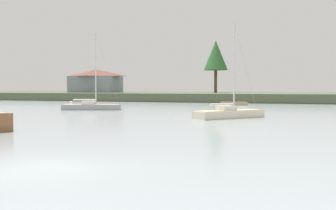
{
  "coord_description": "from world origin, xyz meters",
  "views": [
    {
      "loc": [
        7.77,
        -10.36,
        2.47
      ],
      "look_at": [
        -4.77,
        25.01,
        0.9
      ],
      "focal_mm": 43.12,
      "sensor_mm": 36.0,
      "label": 1
    }
  ],
  "objects": [
    {
      "name": "sailboat_grey",
      "position": [
        -15.69,
        29.74,
        0.2
      ],
      "size": [
        6.64,
        3.82,
        9.1
      ],
      "color": "gray",
      "rests_on": "ground"
    },
    {
      "name": "sailboat_cream",
      "position": [
        1.46,
        22.45,
        0.19
      ],
      "size": [
        5.29,
        5.95,
        8.28
      ],
      "color": "beige",
      "rests_on": "ground"
    },
    {
      "name": "mooring_buoy_green",
      "position": [
        -27.83,
        50.73,
        0.09
      ],
      "size": [
        0.48,
        0.48,
        0.53
      ],
      "color": "#1E8C47",
      "rests_on": "ground"
    },
    {
      "name": "ground_plane",
      "position": [
        0.0,
        0.0,
        0.0
      ],
      "size": [
        517.86,
        517.86,
        0.0
      ],
      "primitive_type": "plane",
      "color": "#939EA3"
    },
    {
      "name": "shore_tree_center_left",
      "position": [
        -11.07,
        72.68,
        9.27
      ],
      "size": [
        5.03,
        5.03,
        10.89
      ],
      "color": "brown",
      "rests_on": "far_shore_bank"
    },
    {
      "name": "dinghy_sand",
      "position": [
        -2.62,
        47.5,
        0.18
      ],
      "size": [
        4.03,
        3.18,
        0.73
      ],
      "color": "tan",
      "rests_on": "ground"
    },
    {
      "name": "far_shore_bank",
      "position": [
        0.0,
        77.02,
        0.76
      ],
      "size": [
        233.04,
        43.26,
        1.52
      ],
      "primitive_type": "cube",
      "color": "#4C563D",
      "rests_on": "ground"
    },
    {
      "name": "cottage_behind_trees",
      "position": [
        -37.23,
        68.51,
        4.17
      ],
      "size": [
        10.97,
        7.58,
        5.12
      ],
      "color": "gray",
      "rests_on": "far_shore_bank"
    },
    {
      "name": "mooring_buoy_white",
      "position": [
        -29.8,
        47.38,
        0.08
      ],
      "size": [
        0.47,
        0.47,
        0.53
      ],
      "color": "white",
      "rests_on": "ground"
    }
  ]
}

